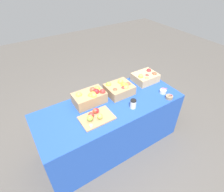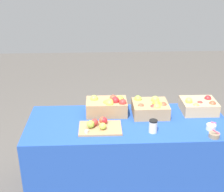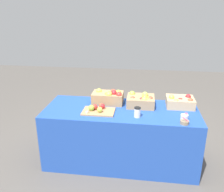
# 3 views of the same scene
# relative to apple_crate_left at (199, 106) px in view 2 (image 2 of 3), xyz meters

# --- Properties ---
(ground_plane) EXTENTS (10.00, 10.00, 0.00)m
(ground_plane) POSITION_rel_apple_crate_left_xyz_m (-0.73, -0.18, -0.81)
(ground_plane) COLOR #56514C
(table) EXTENTS (1.90, 0.76, 0.74)m
(table) POSITION_rel_apple_crate_left_xyz_m (-0.73, -0.18, -0.44)
(table) COLOR #234CAD
(table) RESTS_ON ground_plane
(apple_crate_left) EXTENTS (0.34, 0.28, 0.16)m
(apple_crate_left) POSITION_rel_apple_crate_left_xyz_m (0.00, 0.00, 0.00)
(apple_crate_left) COLOR tan
(apple_crate_left) RESTS_ON table
(apple_crate_middle) EXTENTS (0.34, 0.30, 0.17)m
(apple_crate_middle) POSITION_rel_apple_crate_left_xyz_m (-0.49, -0.04, 0.01)
(apple_crate_middle) COLOR tan
(apple_crate_middle) RESTS_ON table
(apple_crate_right) EXTENTS (0.40, 0.25, 0.19)m
(apple_crate_right) POSITION_rel_apple_crate_left_xyz_m (-0.92, -0.00, 0.02)
(apple_crate_right) COLOR tan
(apple_crate_right) RESTS_ON table
(cutting_board_front) EXTENTS (0.38, 0.26, 0.09)m
(cutting_board_front) POSITION_rel_apple_crate_left_xyz_m (-1.00, -0.29, -0.04)
(cutting_board_front) COLOR tan
(cutting_board_front) RESTS_ON table
(sample_bowl_near) EXTENTS (0.10, 0.10, 0.09)m
(sample_bowl_near) POSITION_rel_apple_crate_left_xyz_m (-0.01, -0.49, -0.05)
(sample_bowl_near) COLOR gray
(sample_bowl_near) RESTS_ON table
(sample_bowl_mid) EXTENTS (0.09, 0.09, 0.09)m
(sample_bowl_mid) POSITION_rel_apple_crate_left_xyz_m (0.00, -0.36, -0.04)
(sample_bowl_mid) COLOR silver
(sample_bowl_mid) RESTS_ON table
(coffee_cup) EXTENTS (0.07, 0.07, 0.12)m
(coffee_cup) POSITION_rel_apple_crate_left_xyz_m (-0.53, -0.38, -0.01)
(coffee_cup) COLOR silver
(coffee_cup) RESTS_ON table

